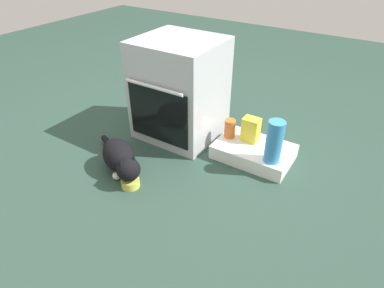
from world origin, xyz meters
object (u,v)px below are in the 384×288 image
object	(u,v)px
pantry_cabinet	(254,152)
snack_bag	(251,130)
food_bowl	(130,182)
water_bottle	(274,142)
sauce_jar	(230,128)
oven	(180,90)
cat	(120,158)

from	to	relation	value
pantry_cabinet	snack_bag	distance (m)	0.16
food_bowl	water_bottle	xyz separation A→B (m)	(0.71, 0.62, 0.22)
water_bottle	pantry_cabinet	bearing A→B (deg)	147.79
food_bowl	sauce_jar	xyz separation A→B (m)	(0.34, 0.74, 0.14)
pantry_cabinet	water_bottle	xyz separation A→B (m)	(0.17, -0.10, 0.20)
pantry_cabinet	snack_bag	world-z (taller)	snack_bag
sauce_jar	oven	bearing A→B (deg)	-179.34
food_bowl	snack_bag	world-z (taller)	snack_bag
food_bowl	sauce_jar	distance (m)	0.82
oven	cat	world-z (taller)	oven
pantry_cabinet	food_bowl	xyz separation A→B (m)	(-0.54, -0.73, -0.02)
pantry_cabinet	cat	distance (m)	0.95
snack_bag	water_bottle	size ratio (longest dim) A/B	0.60
oven	sauce_jar	distance (m)	0.49
snack_bag	water_bottle	xyz separation A→B (m)	(0.23, -0.15, 0.06)
pantry_cabinet	snack_bag	xyz separation A→B (m)	(-0.06, 0.05, 0.14)
water_bottle	cat	bearing A→B (deg)	-147.87
cat	water_bottle	distance (m)	1.02
food_bowl	cat	world-z (taller)	cat
oven	pantry_cabinet	xyz separation A→B (m)	(0.65, -0.01, -0.33)
oven	snack_bag	xyz separation A→B (m)	(0.59, 0.04, -0.19)
cat	water_bottle	world-z (taller)	water_bottle
oven	cat	size ratio (longest dim) A/B	1.23
food_bowl	water_bottle	size ratio (longest dim) A/B	0.40
food_bowl	snack_bag	bearing A→B (deg)	58.03
oven	water_bottle	size ratio (longest dim) A/B	2.54
snack_bag	water_bottle	distance (m)	0.28
sauce_jar	cat	bearing A→B (deg)	-126.42
pantry_cabinet	snack_bag	size ratio (longest dim) A/B	3.03
pantry_cabinet	oven	bearing A→B (deg)	179.40
snack_bag	food_bowl	bearing A→B (deg)	-121.97
water_bottle	sauce_jar	bearing A→B (deg)	162.73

